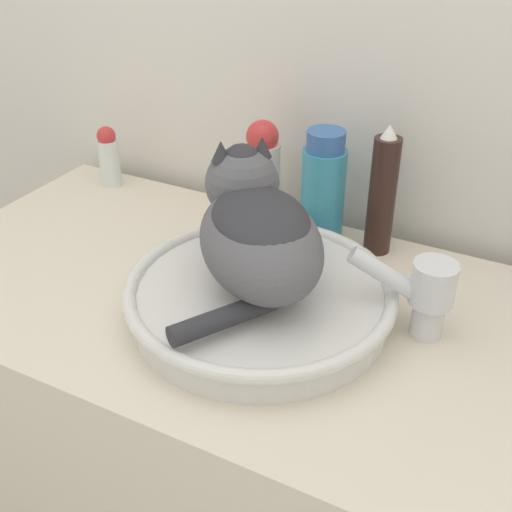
% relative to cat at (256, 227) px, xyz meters
% --- Properties ---
extents(wall_back, '(8.00, 0.05, 2.40)m').
position_rel_cat_xyz_m(wall_back, '(-0.01, 0.35, 0.21)').
color(wall_back, silver).
rests_on(wall_back, ground_plane).
extents(vanity_counter, '(1.12, 0.56, 0.85)m').
position_rel_cat_xyz_m(vanity_counter, '(-0.01, 0.01, -0.56)').
color(vanity_counter, beige).
rests_on(vanity_counter, ground_plane).
extents(sink_basin, '(0.39, 0.39, 0.06)m').
position_rel_cat_xyz_m(sink_basin, '(0.01, -0.01, -0.10)').
color(sink_basin, silver).
rests_on(sink_basin, vanity_counter).
extents(cat, '(0.28, 0.32, 0.18)m').
position_rel_cat_xyz_m(cat, '(0.00, 0.00, 0.00)').
color(cat, '#56565B').
rests_on(cat, sink_basin).
extents(faucet, '(0.14, 0.07, 0.13)m').
position_rel_cat_xyz_m(faucet, '(0.23, 0.05, -0.07)').
color(faucet, silver).
rests_on(faucet, vanity_counter).
extents(deodorant_stick, '(0.04, 0.04, 0.12)m').
position_rel_cat_xyz_m(deodorant_stick, '(-0.45, 0.24, -0.07)').
color(deodorant_stick, silver).
rests_on(deodorant_stick, vanity_counter).
extents(mouthwash_bottle, '(0.07, 0.07, 0.19)m').
position_rel_cat_xyz_m(mouthwash_bottle, '(0.00, 0.24, -0.04)').
color(mouthwash_bottle, teal).
rests_on(mouthwash_bottle, vanity_counter).
extents(lotion_bottle_white, '(0.06, 0.06, 0.19)m').
position_rel_cat_xyz_m(lotion_bottle_white, '(-0.11, 0.24, -0.04)').
color(lotion_bottle_white, silver).
rests_on(lotion_bottle_white, vanity_counter).
extents(hairspray_can_black, '(0.04, 0.04, 0.22)m').
position_rel_cat_xyz_m(hairspray_can_black, '(0.10, 0.24, -0.03)').
color(hairspray_can_black, '#331E19').
rests_on(hairspray_can_black, vanity_counter).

